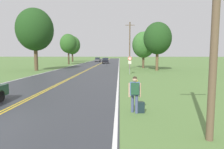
% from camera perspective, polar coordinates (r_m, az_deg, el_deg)
% --- Properties ---
extents(hitchhiker_person, '(0.61, 0.44, 1.80)m').
position_cam_1_polar(hitchhiker_person, '(9.75, 6.52, -4.64)').
color(hitchhiker_person, '#475175').
rests_on(hitchhiker_person, ground).
extents(suitcase, '(0.41, 0.15, 0.59)m').
position_cam_1_polar(suitcase, '(9.97, 8.11, -9.32)').
color(suitcase, '#19282D').
rests_on(suitcase, ground).
extents(fire_hydrant, '(0.41, 0.25, 0.68)m').
position_cam_1_polar(fire_hydrant, '(19.36, 6.80, -1.66)').
color(fire_hydrant, gold).
rests_on(fire_hydrant, ground).
extents(traffic_sign, '(0.60, 0.10, 2.52)m').
position_cam_1_polar(traffic_sign, '(28.81, 5.10, 3.93)').
color(traffic_sign, gray).
rests_on(traffic_sign, ground).
extents(utility_pole_foreground, '(1.80, 0.24, 7.06)m').
position_cam_1_polar(utility_pole_foreground, '(7.26, 27.36, 11.57)').
color(utility_pole_foreground, brown).
rests_on(utility_pole_foreground, ground).
extents(utility_pole_midground, '(1.80, 0.24, 9.03)m').
position_cam_1_polar(utility_pole_midground, '(39.58, 5.08, 8.47)').
color(utility_pole_midground, brown).
rests_on(utility_pole_midground, ground).
extents(tree_left_verge, '(5.78, 5.78, 9.43)m').
position_cam_1_polar(tree_left_verge, '(75.14, -11.30, 8.23)').
color(tree_left_verge, '#473828').
rests_on(tree_left_verge, ground).
extents(tree_behind_sign, '(4.61, 4.61, 8.40)m').
position_cam_1_polar(tree_behind_sign, '(57.15, -12.36, 8.62)').
color(tree_behind_sign, '#473828').
rests_on(tree_behind_sign, ground).
extents(tree_mid_treeline, '(6.23, 6.23, 10.59)m').
position_cam_1_polar(tree_mid_treeline, '(37.11, -21.17, 11.85)').
color(tree_mid_treeline, brown).
rests_on(tree_mid_treeline, ground).
extents(tree_right_cluster, '(4.77, 4.77, 8.28)m').
position_cam_1_polar(tree_right_cluster, '(35.53, 12.88, 10.01)').
color(tree_right_cluster, brown).
rests_on(tree_right_cluster, ground).
extents(tree_far_back, '(4.55, 4.55, 7.34)m').
position_cam_1_polar(tree_far_back, '(40.98, 9.00, 8.38)').
color(tree_far_back, brown).
rests_on(tree_far_back, ground).
extents(car_black_suv_approaching, '(2.01, 4.27, 1.74)m').
position_cam_1_polar(car_black_suv_approaching, '(60.80, -1.88, 4.06)').
color(car_black_suv_approaching, black).
rests_on(car_black_suv_approaching, ground).
extents(car_dark_grey_sedan_mid_near, '(1.86, 4.34, 1.60)m').
position_cam_1_polar(car_dark_grey_sedan_mid_near, '(73.75, -4.10, 4.28)').
color(car_dark_grey_sedan_mid_near, black).
rests_on(car_dark_grey_sedan_mid_near, ground).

